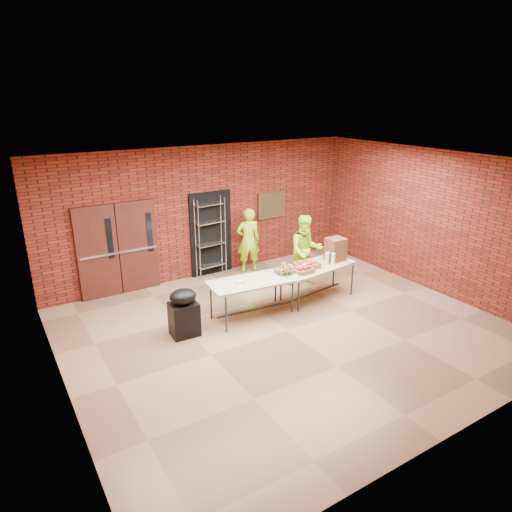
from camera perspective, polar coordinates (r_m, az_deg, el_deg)
The scene contains 19 objects.
room at distance 8.30m, azimuth 4.24°, elevation 0.42°, with size 8.08×7.08×3.28m.
double_doors at distance 10.59m, azimuth -16.81°, elevation 0.79°, with size 1.78×0.12×2.10m.
dark_doorway at distance 11.36m, azimuth -5.66°, elevation 2.80°, with size 1.10×0.06×2.10m, color black.
bronze_plaque at distance 12.08m, azimuth 1.99°, elevation 6.38°, with size 0.85×0.04×0.70m, color #46341C.
wire_rack at distance 11.22m, azimuth -5.70°, elevation 2.30°, with size 0.73×0.24×1.99m, color #B7B7BE, non-canonical shape.
table_left at distance 9.21m, azimuth -0.05°, elevation -3.37°, with size 1.99×0.98×0.79m.
table_right at distance 10.07m, azimuth 7.39°, elevation -1.59°, with size 1.95×1.02×0.77m.
basket_bananas at distance 9.58m, azimuth 3.70°, elevation -1.85°, with size 0.40×0.31×0.13m.
basket_oranges at distance 9.90m, azimuth 6.37°, elevation -1.13°, with size 0.49×0.38×0.15m.
basket_apples at distance 9.63m, azimuth 5.88°, elevation -1.78°, with size 0.42×0.32×0.13m.
muffin_tray at distance 9.51m, azimuth 3.62°, elevation -1.95°, with size 0.37×0.37×0.09m.
napkin_box at distance 9.03m, azimuth -1.95°, elevation -3.21°, with size 0.18×0.12×0.06m, color silver.
coffee_dispenser at distance 10.39m, azimuth 9.92°, elevation 0.84°, with size 0.39×0.35×0.52m, color brown.
cup_stack_front at distance 10.12m, azimuth 8.81°, elevation -0.43°, with size 0.08×0.08×0.24m, color silver.
cup_stack_mid at distance 10.15m, azimuth 9.61°, elevation -0.36°, with size 0.09×0.09×0.27m, color silver.
cup_stack_back at distance 10.19m, azimuth 8.93°, elevation -0.25°, with size 0.09×0.09×0.26m, color silver.
covered_grill at distance 8.69m, azimuth -9.01°, elevation -6.98°, with size 0.54×0.46×0.93m.
volunteer_woman at distance 11.51m, azimuth -0.96°, elevation 1.98°, with size 0.61×0.40×1.66m, color #ACF11A.
volunteer_man at distance 10.79m, azimuth 6.22°, elevation 0.71°, with size 0.82×0.64×1.69m, color #ACF11A.
Camera 1 is at (-4.63, -6.33, 4.34)m, focal length 32.00 mm.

